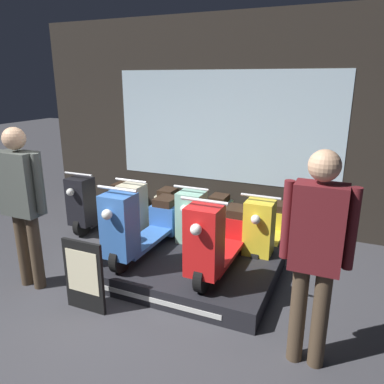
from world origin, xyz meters
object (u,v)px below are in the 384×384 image
Objects in this scene: scooter_display_left at (143,225)px; scooter_backrow_0 at (102,202)px; scooter_backrow_3 at (267,228)px; person_left_browsing at (22,196)px; price_sign_board at (84,276)px; scooter_display_right at (220,238)px; scooter_backrow_2 at (205,218)px; scooter_backrow_1 at (150,210)px; person_right_browsing at (316,246)px.

scooter_backrow_0 is at bearing 143.42° from scooter_display_left.
scooter_backrow_0 is 1.00× the size of scooter_backrow_3.
person_left_browsing is 1.12m from price_sign_board.
scooter_display_right is at bearing 23.04° from person_left_browsing.
price_sign_board is (-0.50, -2.01, 0.01)m from scooter_backrow_2.
person_left_browsing reaches higher than price_sign_board.
scooter_display_right is at bearing 41.79° from price_sign_board.
scooter_display_right reaches higher than price_sign_board.
price_sign_board is at bearing -104.01° from scooter_backrow_2.
scooter_display_left is 1.37m from person_left_browsing.
scooter_backrow_1 is at bearing 115.91° from scooter_display_left.
person_right_browsing is (1.06, -0.83, 0.46)m from scooter_display_right.
person_right_browsing reaches higher than scooter_display_right.
scooter_backrow_2 is at bearing 0.00° from scooter_backrow_1.
person_right_browsing reaches higher than scooter_backrow_1.
person_right_browsing is (2.54, -1.87, 0.68)m from scooter_backrow_1.
scooter_display_left is 0.98m from scooter_display_right.
scooter_backrow_3 is (2.67, 0.00, 0.00)m from scooter_backrow_0.
person_left_browsing reaches higher than scooter_backrow_3.
scooter_backrow_0 is 2.04m from person_left_browsing.
person_right_browsing reaches higher than scooter_backrow_2.
scooter_backrow_2 is at bearing 131.42° from person_right_browsing.
person_right_browsing reaches higher than scooter_display_left.
person_left_browsing is (-1.37, -1.87, 0.70)m from scooter_backrow_2.
person_left_browsing is at bearing 170.64° from price_sign_board.
person_right_browsing is at bearing -67.94° from scooter_backrow_3.
scooter_display_left is 1.66m from scooter_backrow_3.
price_sign_board is (0.87, -0.14, -0.69)m from person_left_browsing.
scooter_backrow_3 is (1.28, 1.03, -0.22)m from scooter_display_left.
scooter_backrow_1 is at bearing 75.65° from person_left_browsing.
scooter_backrow_2 and scooter_backrow_3 have the same top height.
person_right_browsing is (1.65, -1.87, 0.68)m from scooter_backrow_2.
person_right_browsing is at bearing -36.34° from scooter_backrow_1.
scooter_backrow_1 is 2.05m from person_left_browsing.
scooter_backrow_0 is at bearing 122.50° from price_sign_board.
scooter_backrow_3 is at bearing 38.94° from scooter_display_left.
scooter_backrow_3 is (0.30, 1.03, -0.22)m from scooter_display_right.
scooter_display_left is 0.85× the size of person_right_browsing.
scooter_display_left is 1.75m from scooter_backrow_0.
scooter_backrow_0 is (-1.39, 1.03, -0.22)m from scooter_display_left.
scooter_display_right reaches higher than scooter_backrow_1.
scooter_backrow_0 and scooter_backrow_3 have the same top height.
person_right_browsing is at bearing -48.58° from scooter_backrow_2.
person_right_browsing reaches higher than scooter_backrow_3.
scooter_backrow_2 is at bearing 75.99° from price_sign_board.
scooter_display_right is 2.01× the size of price_sign_board.
scooter_backrow_2 is at bearing 119.72° from scooter_display_right.
scooter_display_left reaches higher than scooter_backrow_3.
scooter_backrow_1 is (-0.50, 1.03, -0.22)m from scooter_display_left.
scooter_display_left is at bearing -36.58° from scooter_backrow_0.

